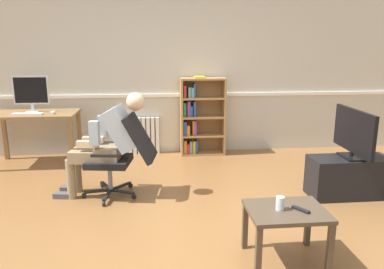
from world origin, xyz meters
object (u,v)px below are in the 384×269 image
person_seated (107,141)px  tv_stand (349,177)px  computer_desk (35,120)px  imac_monitor (31,92)px  computer_mouse (52,113)px  spare_remote (301,210)px  bookshelf (199,118)px  radiator (137,136)px  keyboard (27,114)px  office_chair (123,152)px  coffee_table (286,218)px  drinking_glass (280,203)px  tv_screen (354,133)px

person_seated → tv_stand: size_ratio=1.31×
computer_desk → imac_monitor: (-0.04, 0.08, 0.40)m
computer_mouse → spare_remote: size_ratio=0.67×
bookshelf → radiator: 1.02m
imac_monitor → keyboard: size_ratio=1.26×
imac_monitor → computer_mouse: imac_monitor is taller
computer_mouse → office_chair: office_chair is taller
person_seated → coffee_table: person_seated is taller
keyboard → office_chair: 1.84m
office_chair → spare_remote: size_ratio=6.35×
bookshelf → drinking_glass: bearing=-85.0°
computer_desk → drinking_glass: size_ratio=10.77×
imac_monitor → bookshelf: size_ratio=0.42×
office_chair → computer_desk: bearing=-126.3°
tv_stand → drinking_glass: size_ratio=8.33×
computer_mouse → imac_monitor: bearing=148.4°
imac_monitor → keyboard: (-0.01, -0.22, -0.28)m
tv_stand → spare_remote: size_ratio=6.05×
computer_mouse → tv_stand: bearing=-22.0°
computer_desk → office_chair: size_ratio=1.23×
tv_screen → coffee_table: size_ratio=1.38×
person_seated → drinking_glass: bearing=53.4°
imac_monitor → drinking_glass: bearing=-46.8°
tv_stand → bookshelf: bearing=128.9°
imac_monitor → coffee_table: 4.03m
office_chair → tv_screen: 2.58m
computer_desk → radiator: size_ratio=1.67×
drinking_glass → coffee_table: bearing=3.8°
tv_screen → computer_mouse: bearing=69.0°
computer_desk → office_chair: (1.34, -1.32, -0.13)m
bookshelf → drinking_glass: bookshelf is taller
keyboard → spare_remote: (2.86, -2.68, -0.32)m
office_chair → tv_stand: 2.58m
computer_desk → keyboard: bearing=-108.4°
tv_screen → coffee_table: tv_screen is taller
imac_monitor → person_seated: (1.20, -1.37, -0.40)m
computer_mouse → tv_screen: 3.89m
keyboard → person_seated: (1.21, -1.16, -0.12)m
tv_stand → tv_screen: 0.52m
radiator → computer_desk: bearing=-164.5°
imac_monitor → tv_screen: (3.93, -1.66, -0.30)m
computer_mouse → radiator: bearing=24.4°
imac_monitor → spare_remote: size_ratio=3.41×
computer_desk → tv_stand: bearing=-22.1°
tv_screen → drinking_glass: 1.75m
computer_mouse → office_chair: 1.62m
computer_mouse → drinking_glass: computer_mouse is taller
imac_monitor → drinking_glass: 3.97m
bookshelf → office_chair: bearing=-122.9°
coffee_table → person_seated: bearing=136.1°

